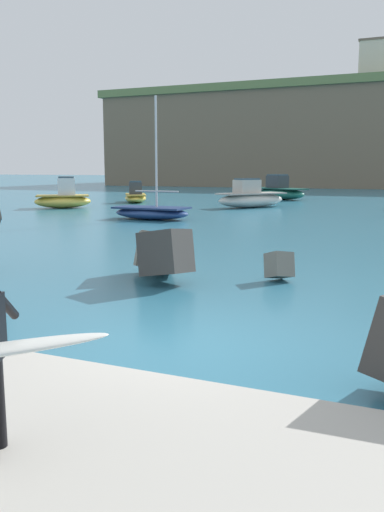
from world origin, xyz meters
TOP-DOWN VIEW (x-y plane):
  - ground_plane at (0.00, 0.00)m, footprint 400.00×400.00m
  - walkway_path at (0.00, -4.00)m, footprint 48.00×4.40m
  - boat_near_left at (-8.68, 41.97)m, footprint 6.28×5.32m
  - boat_mid_centre at (-18.94, 32.60)m, footprint 3.78×4.69m
  - boat_mid_right at (-8.07, 30.59)m, footprint 4.97×5.96m
  - boat_far_centre at (-20.60, 24.76)m, footprint 4.49×4.04m
  - boat_far_right at (-10.53, 19.33)m, footprint 4.61×2.27m
  - headland_bluff at (-9.80, 90.81)m, footprint 75.13×39.02m
  - station_building_west at (-22.61, 99.73)m, footprint 5.45×6.05m
  - station_building_central at (-2.83, 82.14)m, footprint 7.31×5.22m

SIDE VIEW (x-z plane):
  - ground_plane at x=0.00m, z-range 0.00..0.00m
  - walkway_path at x=0.00m, z-range 0.00..0.24m
  - boat_far_right at x=-10.53m, z-range -2.99..3.84m
  - boat_mid_centre at x=-18.94m, z-range -0.36..1.49m
  - boat_far_centre at x=-20.60m, z-range -0.44..1.87m
  - boat_mid_right at x=-8.07m, z-range -0.36..1.81m
  - boat_near_left at x=-8.68m, z-range -0.42..1.92m
  - headland_bluff at x=-9.80m, z-range 0.02..15.84m
  - station_building_west at x=-22.61m, z-range 15.83..19.88m
  - station_building_central at x=-2.83m, z-range 15.83..22.15m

